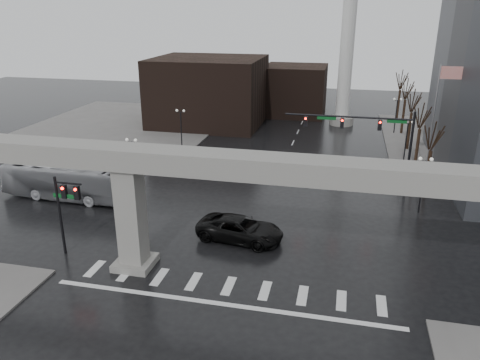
% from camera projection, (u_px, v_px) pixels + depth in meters
% --- Properties ---
extents(ground, '(160.00, 160.00, 0.00)m').
position_uv_depth(ground, '(232.00, 278.00, 31.34)').
color(ground, black).
rests_on(ground, ground).
extents(sidewalk_nw, '(28.00, 36.00, 0.15)m').
position_uv_depth(sidewalk_nw, '(121.00, 128.00, 69.65)').
color(sidewalk_nw, slate).
rests_on(sidewalk_nw, ground).
extents(elevated_guideway, '(48.00, 2.60, 8.70)m').
position_uv_depth(elevated_guideway, '(252.00, 183.00, 28.68)').
color(elevated_guideway, gray).
rests_on(elevated_guideway, ground).
extents(building_far_left, '(16.00, 14.00, 10.00)m').
position_uv_depth(building_far_left, '(209.00, 91.00, 70.90)').
color(building_far_left, black).
rests_on(building_far_left, ground).
extents(building_far_mid, '(10.00, 10.00, 8.00)m').
position_uv_depth(building_far_mid, '(295.00, 90.00, 77.88)').
color(building_far_mid, black).
rests_on(building_far_mid, ground).
extents(smokestack, '(3.60, 3.60, 30.00)m').
position_uv_depth(smokestack, '(348.00, 34.00, 67.47)').
color(smokestack, silver).
rests_on(smokestack, ground).
extents(signal_mast_arm, '(12.12, 0.43, 8.00)m').
position_uv_depth(signal_mast_arm, '(370.00, 132.00, 44.60)').
color(signal_mast_arm, black).
rests_on(signal_mast_arm, ground).
extents(signal_left_pole, '(2.30, 0.30, 6.00)m').
position_uv_depth(signal_left_pole, '(65.00, 203.00, 32.94)').
color(signal_left_pole, black).
rests_on(signal_left_pole, ground).
extents(flagpole_assembly, '(2.06, 0.12, 12.00)m').
position_uv_depth(flagpole_assembly, '(438.00, 111.00, 45.62)').
color(flagpole_assembly, silver).
rests_on(flagpole_assembly, ground).
extents(lamp_right_0, '(1.22, 0.32, 5.11)m').
position_uv_depth(lamp_right_0, '(424.00, 175.00, 40.09)').
color(lamp_right_0, black).
rests_on(lamp_right_0, ground).
extents(lamp_right_1, '(1.22, 0.32, 5.11)m').
position_uv_depth(lamp_right_1, '(407.00, 135.00, 52.89)').
color(lamp_right_1, black).
rests_on(lamp_right_1, ground).
extents(lamp_right_2, '(1.22, 0.32, 5.11)m').
position_uv_depth(lamp_right_2, '(397.00, 110.00, 65.68)').
color(lamp_right_2, black).
rests_on(lamp_right_2, ground).
extents(lamp_left_0, '(1.22, 0.32, 5.11)m').
position_uv_depth(lamp_left_0, '(132.00, 155.00, 45.75)').
color(lamp_left_0, black).
rests_on(lamp_left_0, ground).
extents(lamp_left_1, '(1.22, 0.32, 5.11)m').
position_uv_depth(lamp_left_1, '(181.00, 122.00, 58.54)').
color(lamp_left_1, black).
rests_on(lamp_left_1, ground).
extents(lamp_left_2, '(1.22, 0.32, 5.11)m').
position_uv_depth(lamp_left_2, '(212.00, 102.00, 71.33)').
color(lamp_left_2, black).
rests_on(lamp_left_2, ground).
extents(tree_right_0, '(1.09, 1.58, 7.50)m').
position_uv_depth(tree_right_0, '(428.00, 169.00, 43.79)').
color(tree_right_0, black).
rests_on(tree_right_0, ground).
extents(tree_right_1, '(1.09, 1.61, 7.67)m').
position_uv_depth(tree_right_1, '(418.00, 145.00, 51.07)').
color(tree_right_1, black).
rests_on(tree_right_1, ground).
extents(tree_right_2, '(1.10, 1.63, 7.85)m').
position_uv_depth(tree_right_2, '(410.00, 127.00, 58.36)').
color(tree_right_2, black).
rests_on(tree_right_2, ground).
extents(tree_right_3, '(1.11, 1.66, 8.02)m').
position_uv_depth(tree_right_3, '(404.00, 113.00, 65.65)').
color(tree_right_3, black).
rests_on(tree_right_3, ground).
extents(tree_right_4, '(1.12, 1.69, 8.19)m').
position_uv_depth(tree_right_4, '(399.00, 102.00, 72.94)').
color(tree_right_4, black).
rests_on(tree_right_4, ground).
extents(pickup_truck, '(7.05, 3.99, 1.86)m').
position_uv_depth(pickup_truck, '(240.00, 229.00, 36.12)').
color(pickup_truck, black).
rests_on(pickup_truck, ground).
extents(city_bus, '(12.46, 3.50, 3.44)m').
position_uv_depth(city_bus, '(65.00, 181.00, 43.88)').
color(city_bus, '#A7A7AC').
rests_on(city_bus, ground).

